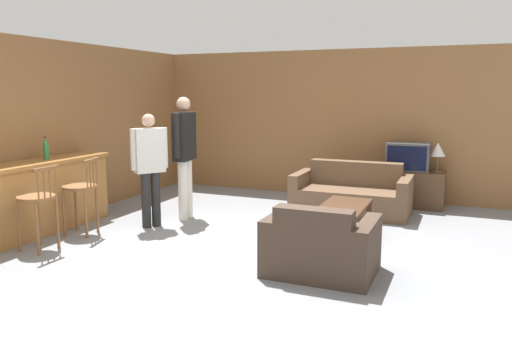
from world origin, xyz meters
TOP-DOWN VIEW (x-y plane):
  - ground_plane at (0.00, 0.00)m, footprint 24.00×24.00m
  - wall_back at (0.00, 3.70)m, footprint 9.40×0.08m
  - wall_left at (-3.18, 1.35)m, footprint 0.08×8.70m
  - bar_counter at (-2.85, -0.44)m, footprint 0.55×2.64m
  - bar_chair_near at (-2.28, -0.79)m, footprint 0.44×0.44m
  - bar_chair_mid at (-2.28, -0.07)m, footprint 0.52×0.52m
  - couch_far at (0.73, 2.52)m, footprint 1.77×0.89m
  - armchair_near at (1.01, -0.25)m, footprint 1.09×0.85m
  - coffee_table at (0.94, 1.07)m, footprint 0.55×1.10m
  - tv_unit at (1.47, 3.33)m, footprint 1.18×0.52m
  - tv at (1.47, 3.32)m, footprint 0.68×0.42m
  - bottle at (-2.86, -0.04)m, footprint 0.07×0.07m
  - table_lamp at (1.92, 3.33)m, footprint 0.24×0.24m
  - person_by_window at (-1.46, 1.19)m, footprint 0.26×0.61m
  - person_by_counter at (-1.66, 0.61)m, footprint 0.37×0.45m

SIDE VIEW (x-z plane):
  - ground_plane at x=0.00m, z-range 0.00..0.00m
  - couch_far at x=0.73m, z-range -0.11..0.66m
  - armchair_near at x=1.01m, z-range -0.10..0.65m
  - tv_unit at x=1.47m, z-range 0.00..0.59m
  - coffee_table at x=0.94m, z-range 0.16..0.59m
  - bar_counter at x=-2.85m, z-range 0.00..0.97m
  - bar_chair_near at x=-2.28m, z-range 0.06..1.08m
  - bar_chair_mid at x=-2.28m, z-range 0.06..1.08m
  - tv at x=1.47m, z-range 0.59..1.05m
  - person_by_counter at x=-1.66m, z-range 0.10..1.68m
  - table_lamp at x=1.92m, z-range 0.70..1.18m
  - person_by_window at x=-1.46m, z-range 0.12..1.91m
  - bottle at x=-2.86m, z-range 0.96..1.26m
  - wall_back at x=0.00m, z-range 0.00..2.60m
  - wall_left at x=-3.18m, z-range 0.00..2.60m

